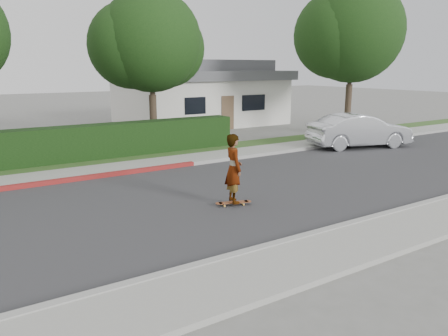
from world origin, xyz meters
The scene contains 15 objects.
ground centered at (0.00, 0.00, 0.00)m, with size 120.00×120.00×0.00m, color slate.
road centered at (0.00, 0.00, 0.01)m, with size 60.00×8.00×0.01m, color #2D2D30.
curb_near centered at (0.00, -4.10, 0.07)m, with size 60.00×0.20×0.15m, color #9E9E99.
sidewalk_near centered at (0.00, -5.00, 0.06)m, with size 60.00×1.60×0.12m, color gray.
curb_far centered at (0.00, 4.10, 0.07)m, with size 60.00×0.20×0.15m, color #9E9E99.
curb_red_section centered at (-5.00, 4.10, 0.08)m, with size 12.00×0.21×0.15m, color maroon.
sidewalk_far centered at (0.00, 5.00, 0.06)m, with size 60.00×1.60×0.12m, color gray.
planting_strip centered at (0.00, 6.60, 0.05)m, with size 60.00×1.60×0.10m, color #2D4C1E.
hedge centered at (-3.00, 7.20, 0.75)m, with size 15.00×1.00×1.50m, color black.
tree_center centered at (1.49, 9.19, 4.90)m, with size 5.66×4.84×7.44m.
tree_right centered at (12.49, 6.69, 5.63)m, with size 6.32×5.60×8.56m.
house centered at (8.00, 16.00, 2.10)m, with size 10.60×8.60×4.30m.
skateboard centered at (-0.51, -1.10, 0.09)m, with size 1.05×0.53×0.10m.
skateboarder centered at (-0.51, -1.10, 1.08)m, with size 0.71×0.47×1.95m, color white.
car_silver centered at (9.81, 3.29, 0.82)m, with size 1.74×4.99×1.64m, color silver.
Camera 1 is at (-7.11, -10.92, 3.84)m, focal length 35.00 mm.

